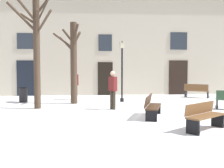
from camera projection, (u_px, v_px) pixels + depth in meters
The scene contains 11 objects.
ground_plane at pixel (115, 114), 11.35m from camera, with size 32.48×32.48×0.00m, color white.
building_facade at pixel (104, 41), 19.38m from camera, with size 20.30×0.60×7.68m.
tree_near_facade at pixel (36, 46), 12.80m from camera, with size 2.29×2.54×5.38m.
tree_foreground at pixel (73, 60), 14.72m from camera, with size 1.66×2.03×4.47m.
streetlamp at pixel (122, 64), 15.48m from camera, with size 0.30×0.30×3.54m.
litter_bin at pixel (23, 95), 15.37m from camera, with size 0.50×0.50×0.84m.
bench_back_to_back_right at pixel (152, 106), 10.67m from camera, with size 1.12×1.96×0.89m.
bench_facing_shops at pixel (204, 116), 8.44m from camera, with size 1.62×1.38×0.87m.
bench_far_corner at pixel (196, 91), 17.74m from camera, with size 1.52×1.28×0.91m.
person_near_bench at pixel (113, 88), 12.66m from camera, with size 0.40×0.44×1.83m.
person_strolling at pixel (76, 83), 16.67m from camera, with size 0.37×0.44×1.85m.
Camera 1 is at (-1.16, -11.19, 1.97)m, focal length 42.88 mm.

